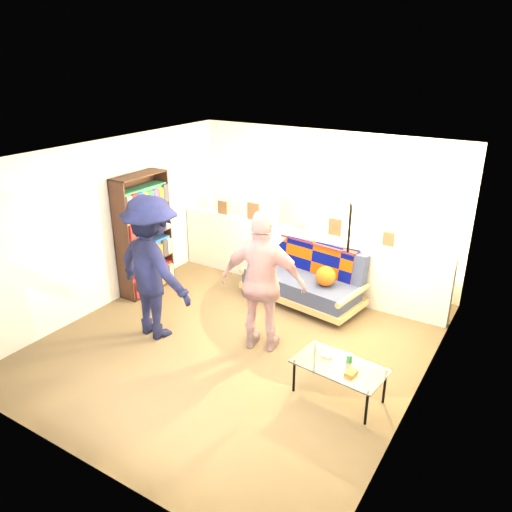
{
  "coord_description": "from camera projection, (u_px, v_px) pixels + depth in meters",
  "views": [
    {
      "loc": [
        3.13,
        -4.67,
        3.49
      ],
      "look_at": [
        0.0,
        0.4,
        1.05
      ],
      "focal_mm": 35.0,
      "sensor_mm": 36.0,
      "label": 1
    }
  ],
  "objects": [
    {
      "name": "ground",
      "position": [
        240.0,
        340.0,
        6.52
      ],
      "size": [
        5.0,
        5.0,
        0.0
      ],
      "primitive_type": "plane",
      "color": "brown",
      "rests_on": "ground"
    },
    {
      "name": "room_shell",
      "position": [
        259.0,
        208.0,
        6.26
      ],
      "size": [
        4.6,
        5.05,
        2.45
      ],
      "color": "silver",
      "rests_on": "ground"
    },
    {
      "name": "half_wall_ledge",
      "position": [
        303.0,
        260.0,
        7.75
      ],
      "size": [
        4.45,
        0.15,
        1.0
      ],
      "primitive_type": "cube",
      "color": "silver",
      "rests_on": "ground"
    },
    {
      "name": "ledge_decor",
      "position": [
        291.0,
        216.0,
        7.59
      ],
      "size": [
        2.97,
        0.02,
        0.45
      ],
      "color": "brown",
      "rests_on": "half_wall_ledge"
    },
    {
      "name": "futon_sofa",
      "position": [
        305.0,
        279.0,
        7.43
      ],
      "size": [
        1.91,
        1.11,
        0.78
      ],
      "color": "tan",
      "rests_on": "ground"
    },
    {
      "name": "bookshelf",
      "position": [
        144.0,
        238.0,
        7.61
      ],
      "size": [
        0.31,
        0.92,
        1.85
      ],
      "color": "#311A10",
      "rests_on": "ground"
    },
    {
      "name": "coffee_table",
      "position": [
        340.0,
        368.0,
        5.31
      ],
      "size": [
        1.02,
        0.63,
        0.5
      ],
      "color": "black",
      "rests_on": "ground"
    },
    {
      "name": "floor_lamp",
      "position": [
        350.0,
        230.0,
        6.96
      ],
      "size": [
        0.39,
        0.31,
        1.67
      ],
      "color": "black",
      "rests_on": "ground"
    },
    {
      "name": "person_left",
      "position": [
        153.0,
        268.0,
        6.33
      ],
      "size": [
        1.32,
        0.89,
        1.9
      ],
      "primitive_type": "imported",
      "rotation": [
        0.0,
        0.0,
        2.98
      ],
      "color": "black",
      "rests_on": "ground"
    },
    {
      "name": "person_right",
      "position": [
        263.0,
        283.0,
        6.04
      ],
      "size": [
        1.13,
        0.68,
        1.8
      ],
      "primitive_type": "imported",
      "rotation": [
        0.0,
        0.0,
        3.38
      ],
      "color": "pink",
      "rests_on": "ground"
    }
  ]
}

